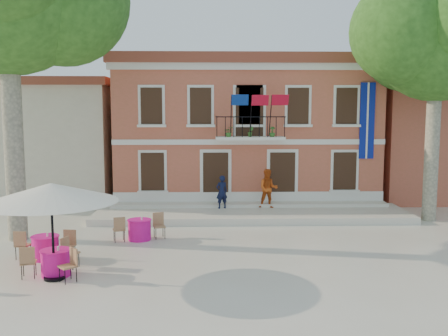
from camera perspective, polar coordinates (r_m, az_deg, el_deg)
ground at (r=18.27m, az=-2.03°, el=-8.63°), size 90.00×90.00×0.00m
main_building at (r=27.69m, az=2.28°, el=4.51°), size 13.50×9.59×7.50m
neighbor_west at (r=30.25m, az=-20.19°, el=3.23°), size 9.40×9.40×6.40m
terrace at (r=22.58m, az=3.17°, el=-5.27°), size 14.00×3.40×0.30m
plane_tree_east at (r=23.47m, az=23.19°, el=13.38°), size 5.36×5.36×10.53m
patio_umbrella at (r=14.82m, az=-19.17°, el=-2.71°), size 3.74×3.74×2.78m
pedestrian_navy at (r=22.95m, az=-0.26°, el=-2.75°), size 0.65×0.55×1.53m
pedestrian_orange at (r=23.10m, az=5.08°, el=-2.36°), size 0.92×0.74×1.81m
cafe_table_0 at (r=17.32m, az=-19.74°, el=-8.45°), size 1.96×0.90×0.95m
cafe_table_1 at (r=15.57m, az=-18.67°, el=-10.07°), size 1.78×1.83×0.95m
cafe_table_3 at (r=18.93m, az=-9.63°, el=-6.86°), size 1.96×0.97×0.95m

